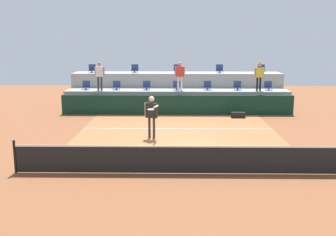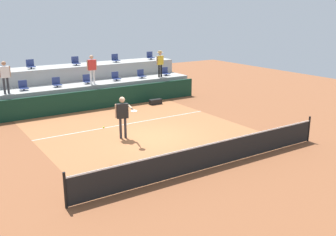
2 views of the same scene
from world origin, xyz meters
The scene contains 25 objects.
ground_plane centered at (0.00, 0.00, 0.00)m, with size 40.00×40.00×0.00m, color brown.
court_inner_paint centered at (0.00, 1.00, 0.00)m, with size 9.00×10.00×0.01m, color #A36038.
court_service_line centered at (0.00, 2.40, 0.01)m, with size 9.00×0.06×0.00m, color silver.
tennis_net centered at (0.00, -4.00, 0.50)m, with size 10.48×0.08×1.07m.
sponsor_backboard centered at (0.00, 6.00, 0.55)m, with size 13.00×0.16×1.10m, color #0F3323.
seating_tier_lower centered at (0.00, 7.30, 0.62)m, with size 13.00×1.80×1.25m, color #9E9E99.
seating_tier_upper centered at (0.00, 9.10, 1.05)m, with size 13.00×1.80×2.10m, color #9E9E99.
stadium_chair_lower_far_left centered at (-5.37, 7.23, 1.46)m, with size 0.44×0.40×0.52m.
stadium_chair_lower_left centered at (-3.57, 7.23, 1.46)m, with size 0.44×0.40×0.52m.
stadium_chair_lower_mid_left centered at (-1.79, 7.23, 1.46)m, with size 0.44×0.40×0.52m.
stadium_chair_lower_center centered at (-0.02, 7.23, 1.46)m, with size 0.44×0.40×0.52m.
stadium_chair_lower_mid_right centered at (1.79, 7.23, 1.46)m, with size 0.44×0.40×0.52m.
stadium_chair_lower_right centered at (3.54, 7.23, 1.46)m, with size 0.44×0.40×0.52m.
stadium_chair_lower_far_right centered at (5.34, 7.23, 1.46)m, with size 0.44×0.40×0.52m.
stadium_chair_upper_far_left centered at (-5.35, 9.03, 2.31)m, with size 0.44×0.40×0.52m.
stadium_chair_upper_left centered at (-2.66, 9.03, 2.31)m, with size 0.44×0.40×0.52m.
stadium_chair_upper_center centered at (0.01, 9.03, 2.31)m, with size 0.44×0.40×0.52m.
stadium_chair_upper_right centered at (2.67, 9.03, 2.31)m, with size 0.44×0.40×0.52m.
stadium_chair_upper_far_right centered at (5.28, 9.03, 2.31)m, with size 0.44×0.40×0.52m.
tennis_player centered at (-1.12, 0.55, 1.13)m, with size 0.61×1.32×1.82m.
spectator_in_grey centered at (-4.47, 6.85, 2.23)m, with size 0.58×0.23×1.63m.
spectator_leaning_on_rail centered at (0.16, 6.85, 2.24)m, with size 0.58×0.23×1.66m.
spectator_with_hat centered at (4.69, 6.85, 2.24)m, with size 0.57×0.42×1.64m.
tennis_ball centered at (-2.81, -1.29, 1.25)m, with size 0.07×0.07×0.07m.
equipment_bag centered at (3.30, 5.15, 0.15)m, with size 0.76×0.28×0.30m, color black.
Camera 1 is at (-0.14, -16.01, 4.21)m, focal length 42.50 mm.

